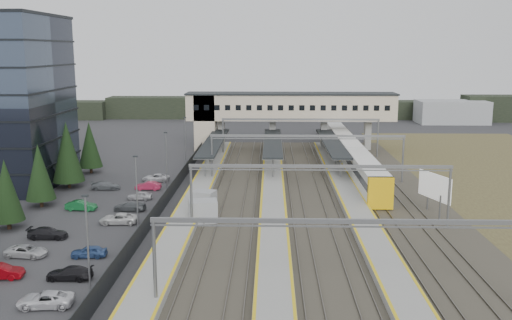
{
  "coord_description": "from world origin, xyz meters",
  "views": [
    {
      "loc": [
        6.67,
        -68.24,
        19.35
      ],
      "look_at": [
        4.6,
        10.89,
        4.0
      ],
      "focal_mm": 40.0,
      "sensor_mm": 36.0,
      "label": 1
    }
  ],
  "objects_px": {
    "relay_cabin_far": "(204,200)",
    "train": "(346,149)",
    "billboard": "(434,188)",
    "footbridge": "(276,110)",
    "relay_cabin_near": "(203,212)"
  },
  "relations": [
    {
      "from": "relay_cabin_near",
      "to": "billboard",
      "type": "xyz_separation_m",
      "value": [
        26.78,
        3.15,
        2.16
      ]
    },
    {
      "from": "relay_cabin_near",
      "to": "relay_cabin_far",
      "type": "height_order",
      "value": "relay_cabin_near"
    },
    {
      "from": "relay_cabin_far",
      "to": "train",
      "type": "distance_m",
      "value": 38.45
    },
    {
      "from": "train",
      "to": "billboard",
      "type": "distance_m",
      "value": 34.59
    },
    {
      "from": "billboard",
      "to": "relay_cabin_near",
      "type": "bearing_deg",
      "value": -173.3
    },
    {
      "from": "relay_cabin_far",
      "to": "footbridge",
      "type": "xyz_separation_m",
      "value": [
        9.18,
        42.88,
        6.73
      ]
    },
    {
      "from": "billboard",
      "to": "relay_cabin_far",
      "type": "bearing_deg",
      "value": 175.41
    },
    {
      "from": "relay_cabin_near",
      "to": "billboard",
      "type": "bearing_deg",
      "value": 6.7
    },
    {
      "from": "footbridge",
      "to": "billboard",
      "type": "bearing_deg",
      "value": -68.09
    },
    {
      "from": "relay_cabin_far",
      "to": "billboard",
      "type": "relative_size",
      "value": 0.55
    },
    {
      "from": "relay_cabin_far",
      "to": "billboard",
      "type": "height_order",
      "value": "billboard"
    },
    {
      "from": "train",
      "to": "billboard",
      "type": "height_order",
      "value": "billboard"
    },
    {
      "from": "relay_cabin_far",
      "to": "billboard",
      "type": "bearing_deg",
      "value": -4.59
    },
    {
      "from": "relay_cabin_near",
      "to": "footbridge",
      "type": "relative_size",
      "value": 0.09
    },
    {
      "from": "relay_cabin_near",
      "to": "train",
      "type": "relative_size",
      "value": 0.05
    }
  ]
}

